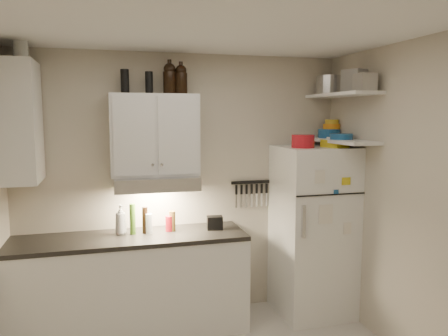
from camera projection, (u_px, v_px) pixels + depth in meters
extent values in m
cube|color=white|center=(224.00, 19.00, 2.74)|extent=(3.20, 3.00, 0.02)
cube|color=#BDB4A1|center=(184.00, 187.00, 4.34)|extent=(3.20, 0.02, 2.60)
cube|color=#BDB4A1|center=(427.00, 209.00, 3.32)|extent=(0.02, 3.00, 2.60)
cube|color=white|center=(131.00, 287.00, 4.00)|extent=(2.10, 0.60, 0.88)
cube|color=black|center=(130.00, 238.00, 3.95)|extent=(2.10, 0.62, 0.04)
cube|color=white|center=(154.00, 135.00, 4.03)|extent=(0.80, 0.33, 0.75)
cube|color=white|center=(17.00, 122.00, 3.59)|extent=(0.33, 0.55, 1.00)
cube|color=silver|center=(156.00, 182.00, 4.02)|extent=(0.76, 0.46, 0.12)
cube|color=white|center=(313.00, 231.00, 4.39)|extent=(0.70, 0.68, 1.70)
cube|color=white|center=(342.00, 95.00, 4.15)|extent=(0.30, 0.95, 0.03)
cube|color=white|center=(340.00, 141.00, 4.21)|extent=(0.30, 0.95, 0.03)
cube|color=black|center=(251.00, 182.00, 4.50)|extent=(0.42, 0.02, 0.03)
cylinder|color=#AB131D|center=(303.00, 141.00, 4.12)|extent=(0.24, 0.24, 0.12)
cube|color=gold|center=(335.00, 144.00, 4.18)|extent=(0.23, 0.26, 0.07)
cylinder|color=silver|center=(329.00, 142.00, 4.22)|extent=(0.07, 0.07, 0.10)
cylinder|color=silver|center=(329.00, 85.00, 4.45)|extent=(0.34, 0.34, 0.19)
cube|color=#AAAAAD|center=(356.00, 81.00, 4.05)|extent=(0.26, 0.25, 0.21)
cube|color=#AAAAAD|center=(365.00, 82.00, 3.80)|extent=(0.16, 0.16, 0.15)
cylinder|color=#184E85|center=(329.00, 133.00, 4.50)|extent=(0.22, 0.22, 0.09)
cylinder|color=orange|center=(332.00, 126.00, 4.52)|extent=(0.18, 0.18, 0.05)
cylinder|color=gold|center=(332.00, 122.00, 4.52)|extent=(0.14, 0.14, 0.04)
cylinder|color=#184E85|center=(341.00, 137.00, 4.19)|extent=(0.26, 0.26, 0.05)
cylinder|color=black|center=(149.00, 83.00, 3.98)|extent=(0.08, 0.08, 0.20)
cylinder|color=black|center=(125.00, 82.00, 3.95)|extent=(0.10, 0.10, 0.22)
cylinder|color=silver|center=(21.00, 50.00, 3.51)|extent=(0.14, 0.14, 0.16)
imported|color=white|center=(121.00, 218.00, 3.99)|extent=(0.15, 0.15, 0.30)
cylinder|color=brown|center=(172.00, 221.00, 4.11)|extent=(0.08, 0.08, 0.19)
cylinder|color=#426F1B|center=(133.00, 219.00, 3.99)|extent=(0.07, 0.07, 0.28)
cylinder|color=black|center=(145.00, 220.00, 4.03)|extent=(0.05, 0.05, 0.25)
cylinder|color=silver|center=(149.00, 224.00, 4.02)|extent=(0.07, 0.07, 0.19)
cylinder|color=#AB131D|center=(169.00, 224.00, 4.10)|extent=(0.09, 0.09, 0.15)
cube|color=black|center=(215.00, 223.00, 4.17)|extent=(0.16, 0.13, 0.13)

